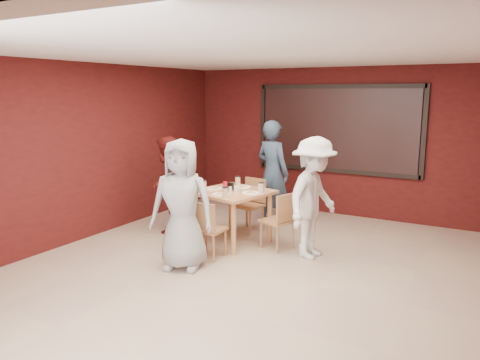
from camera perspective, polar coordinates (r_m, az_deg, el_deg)
The scene contains 11 objects.
floor at distance 6.29m, azimuth 1.03°, elevation -11.14°, with size 7.00×7.00×0.00m, color tan.
window_blinds at distance 9.04m, azimuth 11.68°, elevation 6.09°, with size 3.00×0.02×1.50m, color black.
dining_table at distance 7.28m, azimuth -0.99°, elevation -2.15°, with size 1.25×1.25×0.98m.
chair_front at distance 6.61m, azimuth -4.08°, elevation -5.71°, with size 0.42×0.42×0.84m.
chair_back at distance 7.98m, azimuth 1.38°, elevation -2.61°, with size 0.50×0.50×0.89m.
chair_left at distance 7.78m, azimuth -6.08°, elevation -3.15°, with size 0.42×0.42×0.86m.
chair_right at distance 7.01m, azimuth 5.01°, elevation -4.62°, with size 0.53×0.53×0.87m.
diner_front at distance 6.22m, azimuth -7.09°, elevation -3.01°, with size 0.85×0.56×1.75m, color #9C9C9C.
diner_back at distance 8.35m, azimuth 3.99°, elevation 0.93°, with size 0.68×0.44×1.86m, color #2E3F53.
diner_left at distance 7.97m, azimuth -8.87°, elevation -0.53°, with size 0.78×0.61×1.61m, color maroon.
diner_right at distance 6.67m, azimuth 8.97°, elevation -2.19°, with size 1.12×0.64×1.73m, color silver.
Camera 1 is at (2.80, -5.12, 2.33)m, focal length 35.00 mm.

